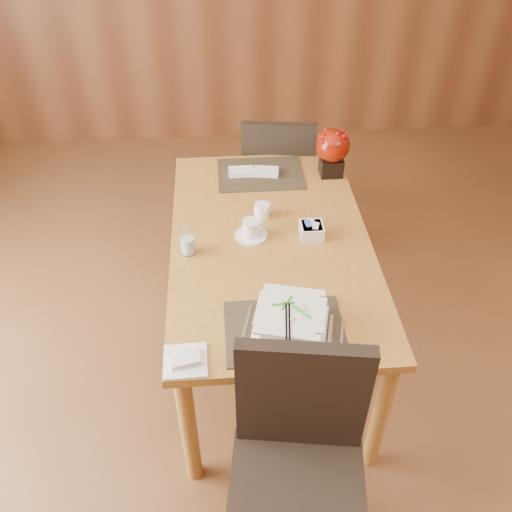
{
  "coord_description": "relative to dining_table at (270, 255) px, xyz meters",
  "views": [
    {
      "loc": [
        -0.21,
        -1.3,
        2.3
      ],
      "look_at": [
        -0.09,
        0.35,
        0.87
      ],
      "focal_mm": 38.0,
      "sensor_mm": 36.0,
      "label": 1
    }
  ],
  "objects": [
    {
      "name": "sugar_caddy",
      "position": [
        0.19,
        0.01,
        0.13
      ],
      "size": [
        0.1,
        0.1,
        0.06
      ],
      "primitive_type": "cube",
      "rotation": [
        0.0,
        0.0,
        0.0
      ],
      "color": "white",
      "rests_on": "dining_table"
    },
    {
      "name": "near_chair",
      "position": [
        0.01,
        -0.96,
        -0.09
      ],
      "size": [
        0.53,
        0.53,
        1.0
      ],
      "rotation": [
        0.0,
        0.0,
        -0.15
      ],
      "color": "black",
      "rests_on": "ground"
    },
    {
      "name": "berry_decor",
      "position": [
        0.37,
        0.53,
        0.24
      ],
      "size": [
        0.17,
        0.17,
        0.25
      ],
      "rotation": [
        0.0,
        0.0,
        -0.0
      ],
      "color": "black",
      "rests_on": "dining_table"
    },
    {
      "name": "placemat_near",
      "position": [
        0.0,
        -0.55,
        0.1
      ],
      "size": [
        0.45,
        0.33,
        0.01
      ],
      "primitive_type": "cube",
      "color": "black",
      "rests_on": "dining_table"
    },
    {
      "name": "soup_setting",
      "position": [
        0.02,
        -0.55,
        0.15
      ],
      "size": [
        0.33,
        0.33,
        0.11
      ],
      "rotation": [
        0.0,
        0.0,
        -0.25
      ],
      "color": "white",
      "rests_on": "dining_table"
    },
    {
      "name": "ground",
      "position": [
        0.0,
        -0.6,
        -0.65
      ],
      "size": [
        6.0,
        6.0,
        0.0
      ],
      "primitive_type": "plane",
      "color": "brown",
      "rests_on": "ground"
    },
    {
      "name": "creamer_jug",
      "position": [
        -0.02,
        0.18,
        0.13
      ],
      "size": [
        0.13,
        0.13,
        0.07
      ],
      "primitive_type": null,
      "rotation": [
        0.0,
        0.0,
        0.41
      ],
      "color": "white",
      "rests_on": "dining_table"
    },
    {
      "name": "far_chair",
      "position": [
        0.13,
        0.88,
        -0.13
      ],
      "size": [
        0.49,
        0.49,
        0.93
      ],
      "rotation": [
        0.0,
        0.0,
        3.0
      ],
      "color": "black",
      "rests_on": "ground"
    },
    {
      "name": "dining_table",
      "position": [
        0.0,
        0.0,
        0.0
      ],
      "size": [
        0.9,
        1.5,
        0.75
      ],
      "color": "#AC752F",
      "rests_on": "ground"
    },
    {
      "name": "coffee_cup",
      "position": [
        -0.09,
        0.03,
        0.13
      ],
      "size": [
        0.15,
        0.15,
        0.08
      ],
      "rotation": [
        0.0,
        0.0,
        0.21
      ],
      "color": "white",
      "rests_on": "dining_table"
    },
    {
      "name": "napkins_far",
      "position": [
        -0.03,
        0.55,
        0.11
      ],
      "size": [
        0.27,
        0.11,
        0.02
      ],
      "primitive_type": null,
      "rotation": [
        0.0,
        0.0,
        -0.08
      ],
      "color": "white",
      "rests_on": "dining_table"
    },
    {
      "name": "bread_plate",
      "position": [
        -0.37,
        -0.67,
        0.1
      ],
      "size": [
        0.16,
        0.16,
        0.01
      ],
      "primitive_type": "cube",
      "rotation": [
        0.0,
        0.0,
        0.02
      ],
      "color": "white",
      "rests_on": "dining_table"
    },
    {
      "name": "placemat_far",
      "position": [
        0.0,
        0.55,
        0.1
      ],
      "size": [
        0.45,
        0.33,
        0.01
      ],
      "primitive_type": "cube",
      "color": "black",
      "rests_on": "dining_table"
    },
    {
      "name": "water_glass",
      "position": [
        -0.37,
        -0.07,
        0.17
      ],
      "size": [
        0.07,
        0.07,
        0.15
      ],
      "primitive_type": "cylinder",
      "rotation": [
        0.0,
        0.0,
        0.08
      ],
      "color": "white",
      "rests_on": "dining_table"
    }
  ]
}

